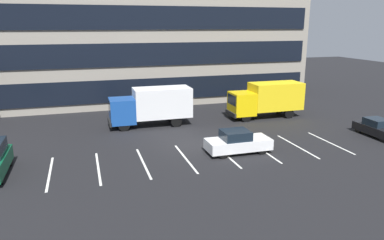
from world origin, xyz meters
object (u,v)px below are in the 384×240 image
at_px(box_truck_blue, 152,105).
at_px(box_truck_yellow_all, 267,98).
at_px(sedan_black, 378,128).
at_px(sedan_white, 238,142).

height_order(box_truck_blue, box_truck_yellow_all, box_truck_blue).
bearing_deg(sedan_black, box_truck_blue, 153.07).
bearing_deg(box_truck_blue, sedan_black, -26.93).
relative_size(box_truck_blue, box_truck_yellow_all, 1.01).
xyz_separation_m(box_truck_blue, sedan_black, (16.30, -8.28, -1.18)).
height_order(box_truck_blue, sedan_black, box_truck_blue).
bearing_deg(box_truck_blue, sedan_white, -63.28).
bearing_deg(sedan_black, sedan_white, -179.03).
distance_m(box_truck_blue, sedan_black, 18.32).
bearing_deg(box_truck_yellow_all, sedan_black, -56.06).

